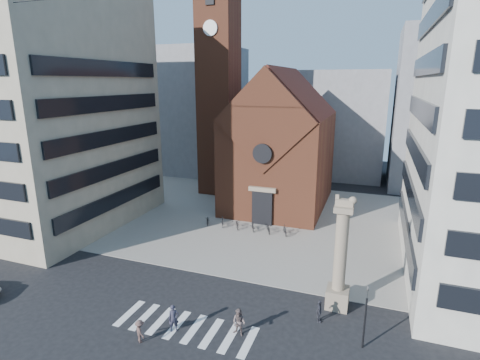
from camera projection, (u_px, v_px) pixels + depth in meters
name	position (u px, v px, depth m)	size (l,w,h in m)	color
ground	(198.00, 302.00, 28.44)	(120.00, 120.00, 0.00)	black
piazza	(267.00, 218.00, 45.69)	(46.00, 30.00, 0.05)	gray
zebra_crossing	(186.00, 327.00, 25.54)	(10.20, 3.20, 0.01)	white
church	(281.00, 146.00, 49.14)	(12.00, 16.65, 18.00)	brown
campanile	(219.00, 85.00, 53.16)	(5.50, 5.50, 31.20)	brown
building_left	(42.00, 111.00, 42.16)	(18.00, 20.00, 26.00)	tan
bg_block_left	(195.00, 111.00, 68.59)	(16.00, 14.00, 22.00)	gray
bg_block_mid	(342.00, 124.00, 65.03)	(14.00, 12.00, 18.00)	gray
bg_block_right	(451.00, 110.00, 56.23)	(16.00, 14.00, 24.00)	gray
lion_column	(340.00, 264.00, 26.97)	(1.63, 1.60, 8.68)	gray
traffic_light	(365.00, 316.00, 22.97)	(0.13, 0.16, 4.30)	black
pedestrian_0	(174.00, 318.00, 24.91)	(0.69, 0.45, 1.89)	#282737
pedestrian_1	(239.00, 322.00, 24.49)	(0.92, 0.71, 1.89)	#665451
pedestrian_2	(319.00, 311.00, 25.89)	(0.96, 0.40, 1.64)	#2B2B33
pedestrian_3	(140.00, 331.00, 23.89)	(1.00, 0.57, 1.54)	#4E3834
scooter_0	(208.00, 220.00, 43.70)	(0.63, 1.82, 0.96)	black
scooter_1	(222.00, 222.00, 43.08)	(0.50, 1.77, 1.06)	black
scooter_2	(237.00, 224.00, 42.48)	(0.63, 1.82, 0.96)	black
scooter_3	(253.00, 226.00, 41.85)	(0.50, 1.77, 1.06)	black
scooter_4	(269.00, 228.00, 41.26)	(0.63, 1.82, 0.96)	black
scooter_5	(285.00, 230.00, 40.63)	(0.50, 1.77, 1.06)	black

